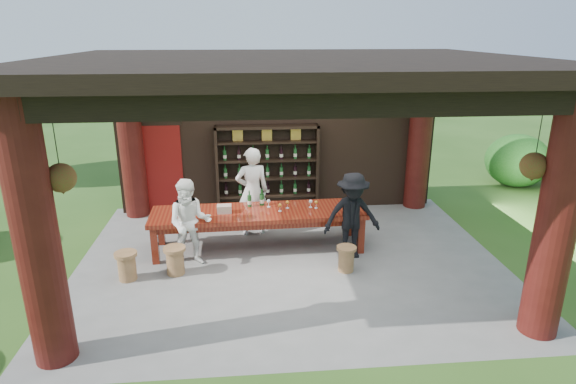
{
  "coord_description": "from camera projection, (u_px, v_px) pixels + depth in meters",
  "views": [
    {
      "loc": [
        -0.73,
        -7.69,
        3.88
      ],
      "look_at": [
        0.0,
        0.4,
        1.15
      ],
      "focal_mm": 30.0,
      "sensor_mm": 36.0,
      "label": 1
    }
  ],
  "objects": [
    {
      "name": "ground",
      "position": [
        290.0,
        260.0,
        8.56
      ],
      "size": [
        90.0,
        90.0,
        0.0
      ],
      "primitive_type": "plane",
      "color": "#2D5119",
      "rests_on": "ground"
    },
    {
      "name": "pavilion",
      "position": [
        287.0,
        138.0,
        8.28
      ],
      "size": [
        7.5,
        6.0,
        3.6
      ],
      "color": "slate",
      "rests_on": "ground"
    },
    {
      "name": "wine_shelf",
      "position": [
        267.0,
        170.0,
        10.53
      ],
      "size": [
        2.23,
        0.34,
        1.97
      ],
      "color": "black",
      "rests_on": "ground"
    },
    {
      "name": "tasting_table",
      "position": [
        259.0,
        216.0,
        8.84
      ],
      "size": [
        3.93,
        1.12,
        0.75
      ],
      "rotation": [
        0.0,
        0.0,
        0.03
      ],
      "color": "#61170D",
      "rests_on": "ground"
    },
    {
      "name": "stool_near_left",
      "position": [
        175.0,
        260.0,
        8.01
      ],
      "size": [
        0.37,
        0.37,
        0.48
      ],
      "rotation": [
        0.0,
        0.0,
        0.14
      ],
      "color": "brown",
      "rests_on": "ground"
    },
    {
      "name": "stool_near_right",
      "position": [
        346.0,
        258.0,
        8.12
      ],
      "size": [
        0.34,
        0.34,
        0.44
      ],
      "rotation": [
        0.0,
        0.0,
        0.06
      ],
      "color": "brown",
      "rests_on": "ground"
    },
    {
      "name": "stool_far_left",
      "position": [
        127.0,
        265.0,
        7.82
      ],
      "size": [
        0.37,
        0.37,
        0.48
      ],
      "rotation": [
        0.0,
        0.0,
        -0.41
      ],
      "color": "brown",
      "rests_on": "ground"
    },
    {
      "name": "host",
      "position": [
        252.0,
        192.0,
        9.42
      ],
      "size": [
        0.7,
        0.51,
        1.77
      ],
      "primitive_type": "imported",
      "rotation": [
        0.0,
        0.0,
        3.28
      ],
      "color": "silver",
      "rests_on": "ground"
    },
    {
      "name": "guest_woman",
      "position": [
        190.0,
        223.0,
        8.19
      ],
      "size": [
        0.77,
        0.61,
        1.54
      ],
      "primitive_type": "imported",
      "rotation": [
        0.0,
        0.0,
        0.03
      ],
      "color": "white",
      "rests_on": "ground"
    },
    {
      "name": "guest_man",
      "position": [
        352.0,
        216.0,
        8.45
      ],
      "size": [
        1.06,
        0.66,
        1.57
      ],
      "primitive_type": "imported",
      "rotation": [
        0.0,
        0.0,
        0.08
      ],
      "color": "black",
      "rests_on": "ground"
    },
    {
      "name": "table_bottles",
      "position": [
        258.0,
        198.0,
        9.02
      ],
      "size": [
        0.32,
        0.14,
        0.31
      ],
      "color": "#194C1E",
      "rests_on": "tasting_table"
    },
    {
      "name": "table_glasses",
      "position": [
        293.0,
        204.0,
        8.9
      ],
      "size": [
        0.94,
        0.31,
        0.15
      ],
      "color": "silver",
      "rests_on": "tasting_table"
    },
    {
      "name": "napkin_basket",
      "position": [
        224.0,
        209.0,
        8.69
      ],
      "size": [
        0.27,
        0.19,
        0.14
      ],
      "primitive_type": "cube",
      "rotation": [
        0.0,
        0.0,
        0.03
      ],
      "color": "#BF6672",
      "rests_on": "tasting_table"
    },
    {
      "name": "shrubs",
      "position": [
        351.0,
        215.0,
        9.12
      ],
      "size": [
        21.12,
        8.36,
        1.36
      ],
      "color": "#194C14",
      "rests_on": "ground"
    },
    {
      "name": "trees",
      "position": [
        448.0,
        58.0,
        9.47
      ],
      "size": [
        21.7,
        11.39,
        4.8
      ],
      "color": "#3F2819",
      "rests_on": "ground"
    }
  ]
}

